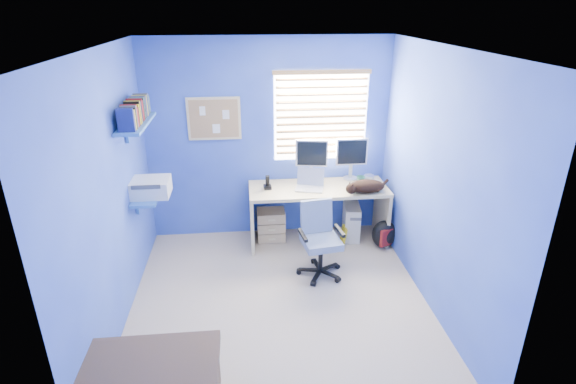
{
  "coord_description": "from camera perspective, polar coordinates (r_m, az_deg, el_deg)",
  "views": [
    {
      "loc": [
        -0.3,
        -3.79,
        2.83
      ],
      "look_at": [
        0.15,
        0.65,
        0.95
      ],
      "focal_mm": 28.0,
      "sensor_mm": 36.0,
      "label": 1
    }
  ],
  "objects": [
    {
      "name": "mug",
      "position": [
        5.68,
        9.22,
        1.48
      ],
      "size": [
        0.1,
        0.09,
        0.1
      ],
      "primitive_type": "imported",
      "color": "#2C6A50",
      "rests_on": "desk"
    },
    {
      "name": "monitor_right",
      "position": [
        5.75,
        8.02,
        4.18
      ],
      "size": [
        0.4,
        0.12,
        0.54
      ],
      "primitive_type": "cube",
      "rotation": [
        0.0,
        0.0,
        0.01
      ],
      "color": "silver",
      "rests_on": "desk"
    },
    {
      "name": "office_chair",
      "position": [
        5.05,
        4.03,
        -7.16
      ],
      "size": [
        0.55,
        0.55,
        0.83
      ],
      "color": "black",
      "rests_on": "floor"
    },
    {
      "name": "wall_right",
      "position": [
        4.48,
        18.32,
        0.99
      ],
      "size": [
        0.01,
        3.2,
        2.5
      ],
      "primitive_type": "cube",
      "color": "#2F48B8",
      "rests_on": "ground"
    },
    {
      "name": "phone",
      "position": [
        5.46,
        -2.63,
        1.27
      ],
      "size": [
        0.1,
        0.12,
        0.17
      ],
      "primitive_type": "cube",
      "rotation": [
        0.0,
        0.0,
        0.07
      ],
      "color": "black",
      "rests_on": "desk"
    },
    {
      "name": "wall_shelves",
      "position": [
        4.86,
        -18.1,
        5.02
      ],
      "size": [
        0.42,
        0.9,
        1.05
      ],
      "color": "#366ABA",
      "rests_on": "ground"
    },
    {
      "name": "yellow_book",
      "position": [
        5.74,
        7.06,
        -5.52
      ],
      "size": [
        0.03,
        0.17,
        0.24
      ],
      "primitive_type": "cube",
      "color": "yellow",
      "rests_on": "floor"
    },
    {
      "name": "wall_front",
      "position": [
        2.72,
        1.66,
        -12.75
      ],
      "size": [
        3.0,
        0.01,
        2.5
      ],
      "primitive_type": "cube",
      "color": "#2F48B8",
      "rests_on": "ground"
    },
    {
      "name": "corkboard",
      "position": [
        5.53,
        -9.37,
        9.17
      ],
      "size": [
        0.64,
        0.02,
        0.52
      ],
      "color": "beige",
      "rests_on": "ground"
    },
    {
      "name": "wall_back",
      "position": [
        5.62,
        -2.51,
        6.51
      ],
      "size": [
        3.0,
        0.01,
        2.5
      ],
      "primitive_type": "cube",
      "color": "#2F48B8",
      "rests_on": "ground"
    },
    {
      "name": "monitor_left",
      "position": [
        5.65,
        2.97,
        4.01
      ],
      "size": [
        0.41,
        0.19,
        0.54
      ],
      "primitive_type": "cube",
      "rotation": [
        0.0,
        0.0,
        -0.17
      ],
      "color": "silver",
      "rests_on": "desk"
    },
    {
      "name": "cat",
      "position": [
        5.43,
        9.96,
        0.72
      ],
      "size": [
        0.49,
        0.37,
        0.16
      ],
      "primitive_type": "ellipsoid",
      "rotation": [
        0.0,
        0.0,
        0.39
      ],
      "color": "black",
      "rests_on": "desk"
    },
    {
      "name": "backpack",
      "position": [
        5.73,
        12.1,
        -5.24
      ],
      "size": [
        0.38,
        0.34,
        0.36
      ],
      "primitive_type": "ellipsoid",
      "rotation": [
        0.0,
        0.0,
        0.43
      ],
      "color": "black",
      "rests_on": "floor"
    },
    {
      "name": "drawer_boxes",
      "position": [
        5.79,
        -2.16,
        -4.16
      ],
      "size": [
        0.35,
        0.28,
        0.41
      ],
      "primitive_type": "cube",
      "color": "tan",
      "rests_on": "floor"
    },
    {
      "name": "tower_pc",
      "position": [
        5.89,
        8.02,
        -3.62
      ],
      "size": [
        0.24,
        0.46,
        0.45
      ],
      "primitive_type": "cube",
      "rotation": [
        0.0,
        0.0,
        -0.13
      ],
      "color": "beige",
      "rests_on": "floor"
    },
    {
      "name": "laptop",
      "position": [
        5.43,
        2.75,
        1.44
      ],
      "size": [
        0.39,
        0.34,
        0.22
      ],
      "primitive_type": "cube",
      "rotation": [
        0.0,
        0.0,
        -0.26
      ],
      "color": "silver",
      "rests_on": "desk"
    },
    {
      "name": "cd_spindle",
      "position": [
        5.82,
        10.25,
        1.78
      ],
      "size": [
        0.13,
        0.13,
        0.07
      ],
      "primitive_type": "cylinder",
      "color": "silver",
      "rests_on": "desk"
    },
    {
      "name": "floor",
      "position": [
        4.74,
        -1.05,
        -13.82
      ],
      "size": [
        3.0,
        3.2,
        0.0
      ],
      "primitive_type": "cube",
      "color": "#BCAF96",
      "rests_on": "ground"
    },
    {
      "name": "wall_left",
      "position": [
        4.28,
        -21.62,
        -0.53
      ],
      "size": [
        0.01,
        3.2,
        2.5
      ],
      "primitive_type": "cube",
      "color": "#2F48B8",
      "rests_on": "ground"
    },
    {
      "name": "window_blinds",
      "position": [
        5.59,
        4.22,
        9.55
      ],
      "size": [
        1.15,
        0.05,
        1.1
      ],
      "color": "white",
      "rests_on": "ground"
    },
    {
      "name": "desk",
      "position": [
        5.68,
        3.79,
        -2.86
      ],
      "size": [
        1.7,
        0.65,
        0.74
      ],
      "primitive_type": "cube",
      "color": "beige",
      "rests_on": "floor"
    },
    {
      "name": "ceiling",
      "position": [
        3.81,
        -1.33,
        17.87
      ],
      "size": [
        3.0,
        3.2,
        0.0
      ],
      "primitive_type": "cube",
      "color": "white",
      "rests_on": "wall_back"
    }
  ]
}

